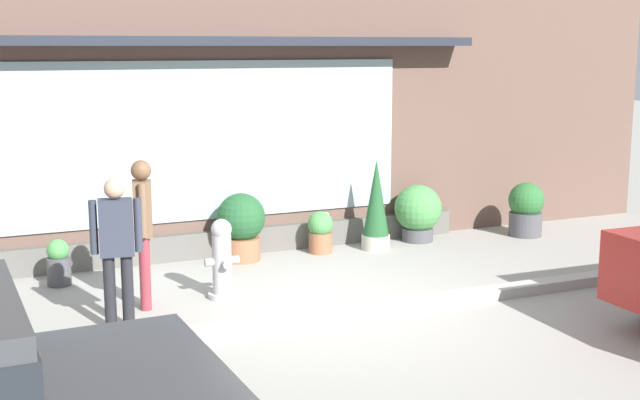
# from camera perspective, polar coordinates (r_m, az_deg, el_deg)

# --- Properties ---
(ground_plane) EXTENTS (60.00, 60.00, 0.00)m
(ground_plane) POSITION_cam_1_polar(r_m,az_deg,el_deg) (9.14, 1.03, -7.76)
(ground_plane) COLOR #9E9B93
(curb_strip) EXTENTS (14.00, 0.24, 0.12)m
(curb_strip) POSITION_cam_1_polar(r_m,az_deg,el_deg) (8.95, 1.58, -7.76)
(curb_strip) COLOR #B2B2AD
(curb_strip) RESTS_ON ground_plane
(storefront) EXTENTS (14.00, 0.81, 4.52)m
(storefront) POSITION_cam_1_polar(r_m,az_deg,el_deg) (11.67, -5.66, 7.26)
(storefront) COLOR brown
(storefront) RESTS_ON ground_plane
(fire_hydrant) EXTENTS (0.40, 0.37, 0.92)m
(fire_hydrant) POSITION_cam_1_polar(r_m,az_deg,el_deg) (9.66, -6.68, -4.03)
(fire_hydrant) COLOR #B2B2B7
(fire_hydrant) RESTS_ON ground_plane
(pedestrian_with_handbag) EXTENTS (0.28, 0.63, 1.65)m
(pedestrian_with_handbag) POSITION_cam_1_polar(r_m,az_deg,el_deg) (9.34, -11.93, -1.55)
(pedestrian_with_handbag) COLOR #8E333D
(pedestrian_with_handbag) RESTS_ON ground_plane
(pedestrian_passerby) EXTENTS (0.51, 0.25, 1.56)m
(pedestrian_passerby) POSITION_cam_1_polar(r_m,az_deg,el_deg) (8.70, -13.66, -2.76)
(pedestrian_passerby) COLOR #232328
(pedestrian_passerby) RESTS_ON ground_plane
(potted_plant_window_center) EXTENTS (0.29, 0.29, 0.57)m
(potted_plant_window_center) POSITION_cam_1_polar(r_m,az_deg,el_deg) (10.62, -17.35, -4.10)
(potted_plant_window_center) COLOR #4C4C51
(potted_plant_window_center) RESTS_ON ground_plane
(potted_plant_window_left) EXTENTS (0.70, 0.70, 0.84)m
(potted_plant_window_left) POSITION_cam_1_polar(r_m,az_deg,el_deg) (12.48, 6.67, -0.75)
(potted_plant_window_left) COLOR #4C4C51
(potted_plant_window_left) RESTS_ON ground_plane
(potted_plant_by_entrance) EXTENTS (0.65, 0.65, 0.92)m
(potted_plant_by_entrance) POSITION_cam_1_polar(r_m,az_deg,el_deg) (11.31, -5.38, -1.66)
(potted_plant_by_entrance) COLOR #9E6042
(potted_plant_by_entrance) RESTS_ON ground_plane
(potted_plant_doorstep) EXTENTS (0.35, 0.35, 0.59)m
(potted_plant_doorstep) POSITION_cam_1_polar(r_m,az_deg,el_deg) (11.72, 0.04, -2.14)
(potted_plant_doorstep) COLOR #9E6042
(potted_plant_doorstep) RESTS_ON ground_plane
(potted_plant_low_front) EXTENTS (0.54, 0.54, 0.82)m
(potted_plant_low_front) POSITION_cam_1_polar(r_m,az_deg,el_deg) (13.13, 13.82, -0.57)
(potted_plant_low_front) COLOR #4C4C51
(potted_plant_low_front) RESTS_ON ground_plane
(potted_plant_corner_tall) EXTENTS (0.41, 0.41, 1.29)m
(potted_plant_corner_tall) POSITION_cam_1_polar(r_m,az_deg,el_deg) (11.88, 3.83, -0.41)
(potted_plant_corner_tall) COLOR #B7B2A3
(potted_plant_corner_tall) RESTS_ON ground_plane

